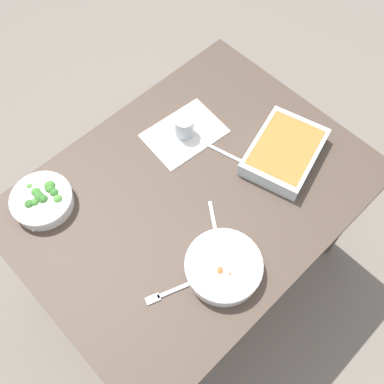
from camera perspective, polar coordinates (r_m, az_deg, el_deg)
The scene contains 11 objects.
ground_plane at distance 2.23m, azimuth 0.00°, elevation -9.21°, with size 6.00×6.00×0.00m, color slate.
dining_table at distance 1.63m, azimuth 0.00°, elevation -1.52°, with size 1.20×0.90×0.74m.
placemat at distance 1.68m, azimuth -0.96°, elevation 7.40°, with size 0.28×0.20×0.00m, color silver.
stew_bowl at distance 1.41m, azimuth 4.00°, elevation -9.38°, with size 0.24×0.24×0.06m.
broccoli_bowl at distance 1.58m, azimuth -18.35°, elevation -0.93°, with size 0.21×0.21×0.07m.
baking_dish at distance 1.63m, azimuth 11.58°, elevation 5.05°, with size 0.35×0.29×0.06m.
drink_cup at distance 1.65m, azimuth -0.98°, elevation 8.15°, with size 0.07×0.07×0.08m.
spoon_by_stew at distance 1.48m, azimuth 3.00°, elevation -5.04°, with size 0.12×0.15×0.01m.
spoon_by_broccoli at distance 1.59m, azimuth -18.64°, elevation -2.76°, with size 0.15×0.12×0.01m.
spoon_spare at distance 1.65m, azimuth 2.76°, elevation 5.61°, with size 0.06×0.17×0.01m.
fork_on_table at distance 1.42m, azimuth -2.94°, elevation -12.52°, with size 0.17×0.08×0.01m.
Camera 1 is at (0.52, 0.54, 2.10)m, focal length 42.31 mm.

